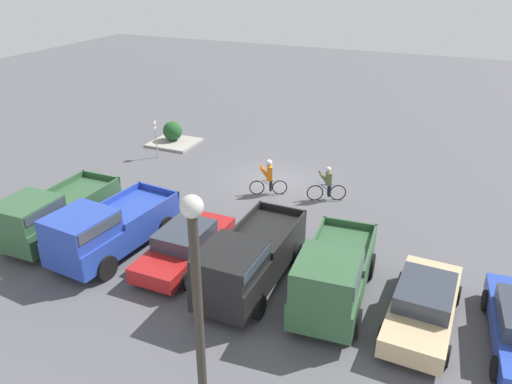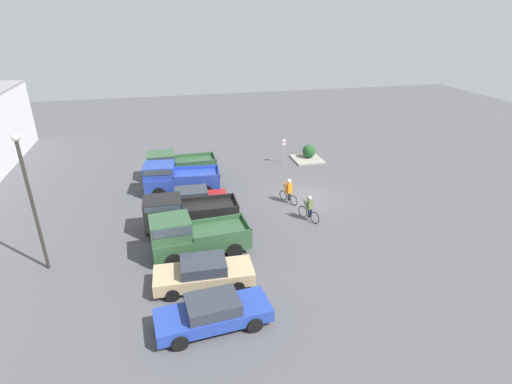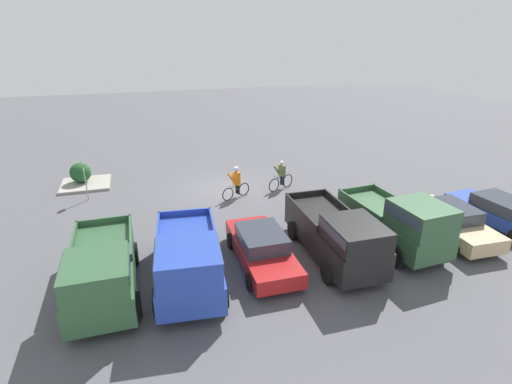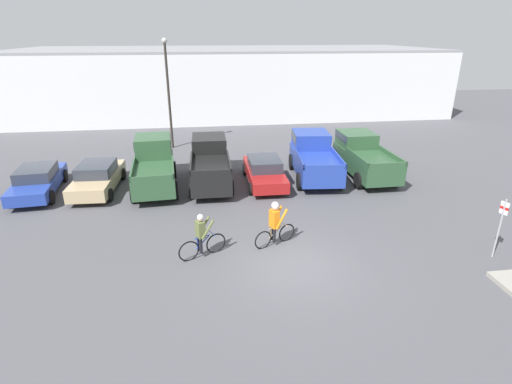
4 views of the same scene
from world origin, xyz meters
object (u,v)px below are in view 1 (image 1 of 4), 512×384
(cyclist_1, at_px, (327,184))
(shrub, at_px, (173,131))
(pickup_truck_0, at_px, (333,275))
(lamppost, at_px, (201,352))
(cyclist_0, at_px, (269,177))
(fire_lane_sign, at_px, (156,135))
(pickup_truck_1, at_px, (248,259))
(sedan_1, at_px, (423,304))
(sedan_2, at_px, (185,245))
(pickup_truck_3, at_px, (53,213))
(pickup_truck_2, at_px, (106,228))

(cyclist_1, bearing_deg, shrub, -20.20)
(pickup_truck_0, distance_m, lamppost, 7.85)
(cyclist_0, distance_m, fire_lane_sign, 7.77)
(pickup_truck_1, relative_size, shrub, 4.74)
(sedan_1, bearing_deg, sedan_2, -1.03)
(fire_lane_sign, relative_size, lamppost, 0.31)
(sedan_1, bearing_deg, pickup_truck_3, 1.95)
(sedan_1, relative_size, sedan_2, 1.00)
(pickup_truck_2, distance_m, cyclist_0, 8.14)
(sedan_2, relative_size, lamppost, 0.67)
(sedan_2, height_order, pickup_truck_3, pickup_truck_3)
(pickup_truck_0, xyz_separation_m, sedan_2, (5.64, -0.49, -0.53))
(cyclist_0, distance_m, shrub, 9.19)
(pickup_truck_3, xyz_separation_m, fire_lane_sign, (1.27, -9.08, 0.23))
(cyclist_1, bearing_deg, cyclist_0, 10.09)
(cyclist_0, xyz_separation_m, lamppost, (-4.51, 14.27, 3.24))
(pickup_truck_1, xyz_separation_m, sedan_2, (2.80, -0.60, -0.44))
(pickup_truck_0, bearing_deg, pickup_truck_1, 2.27)
(pickup_truck_2, bearing_deg, pickup_truck_0, -177.76)
(pickup_truck_1, bearing_deg, cyclist_1, -94.10)
(pickup_truck_2, bearing_deg, pickup_truck_3, -4.08)
(pickup_truck_1, height_order, pickup_truck_3, pickup_truck_1)
(sedan_1, height_order, sedan_2, sedan_1)
(lamppost, bearing_deg, cyclist_0, -72.45)
(sedan_1, height_order, cyclist_1, cyclist_1)
(pickup_truck_0, xyz_separation_m, pickup_truck_3, (11.24, 0.14, -0.09))
(pickup_truck_0, height_order, cyclist_1, pickup_truck_0)
(pickup_truck_0, bearing_deg, shrub, -41.27)
(cyclist_0, bearing_deg, fire_lane_sign, -14.46)
(sedan_1, bearing_deg, pickup_truck_0, 7.03)
(pickup_truck_1, relative_size, pickup_truck_2, 1.00)
(pickup_truck_0, distance_m, pickup_truck_3, 11.24)
(cyclist_0, bearing_deg, sedan_2, 84.33)
(pickup_truck_3, height_order, lamppost, lamppost)
(sedan_2, distance_m, lamppost, 9.94)
(fire_lane_sign, bearing_deg, pickup_truck_1, 136.83)
(pickup_truck_0, xyz_separation_m, pickup_truck_2, (8.48, 0.33, -0.06))
(cyclist_0, bearing_deg, pickup_truck_0, 125.44)
(pickup_truck_2, relative_size, pickup_truck_3, 1.05)
(sedan_1, height_order, pickup_truck_0, pickup_truck_0)
(sedan_1, bearing_deg, pickup_truck_2, 3.42)
(lamppost, relative_size, shrub, 6.16)
(sedan_1, height_order, pickup_truck_2, pickup_truck_2)
(cyclist_1, bearing_deg, pickup_truck_1, 85.90)
(sedan_2, bearing_deg, fire_lane_sign, -50.93)
(pickup_truck_2, bearing_deg, sedan_2, -163.85)
(sedan_1, xyz_separation_m, pickup_truck_0, (2.76, 0.34, 0.51))
(pickup_truck_1, height_order, shrub, pickup_truck_1)
(fire_lane_sign, xyz_separation_m, lamppost, (-12.03, 16.21, 2.79))
(lamppost, bearing_deg, sedan_2, -56.36)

